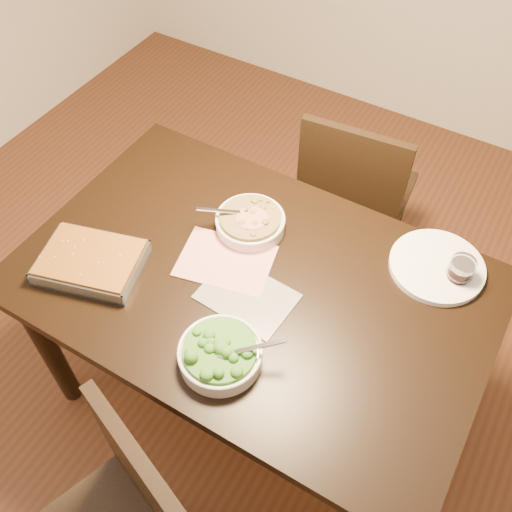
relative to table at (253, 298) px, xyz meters
The scene contains 11 objects.
ground 0.65m from the table, ahead, with size 4.00×4.00×0.00m, color #4A2715.
table is the anchor object (origin of this frame).
magazine_a 0.15m from the table, behind, with size 0.28×0.21×0.01m, color #C23746.
magazine_b 0.12m from the table, 74.06° to the right, with size 0.27×0.19×0.00m, color #25262C.
coaster 0.62m from the table, 30.60° to the left, with size 0.11×0.11×0.00m, color white.
stew_bowl 0.24m from the table, 122.98° to the left, with size 0.22×0.22×0.09m.
broccoli_bowl 0.31m from the table, 76.97° to the right, with size 0.23×0.23×0.09m.
baking_dish 0.50m from the table, 155.05° to the right, with size 0.35×0.29×0.05m.
wine_tumbler 0.62m from the table, 30.60° to the left, with size 0.08×0.08×0.09m.
dinner_plate 0.57m from the table, 35.11° to the left, with size 0.29×0.29×0.02m, color white.
chair_far 0.77m from the table, 88.13° to the left, with size 0.45×0.45×0.87m.
Camera 1 is at (0.53, -0.87, 2.11)m, focal length 40.00 mm.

